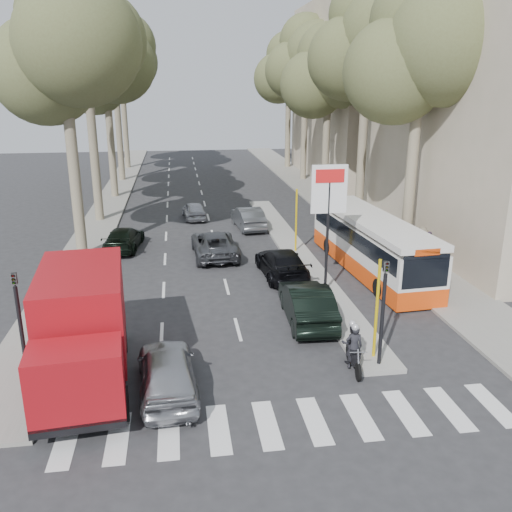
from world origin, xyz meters
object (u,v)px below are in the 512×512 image
(silver_hatchback, at_px, (167,371))
(dark_hatchback, at_px, (307,303))
(motorcycle, at_px, (353,346))
(city_bus, at_px, (371,243))
(red_truck, at_px, (82,328))

(silver_hatchback, xyz_separation_m, dark_hatchback, (5.23, 4.36, 0.04))
(silver_hatchback, relative_size, motorcycle, 2.21)
(silver_hatchback, bearing_deg, city_bus, -138.61)
(red_truck, xyz_separation_m, city_bus, (12.08, 8.62, -0.36))
(red_truck, bearing_deg, silver_hatchback, -27.89)
(silver_hatchback, height_order, motorcycle, motorcycle)
(dark_hatchback, distance_m, red_truck, 8.44)
(dark_hatchback, xyz_separation_m, motorcycle, (0.62, -3.66, -0.02))
(silver_hatchback, xyz_separation_m, city_bus, (9.63, 9.64, 0.72))
(red_truck, relative_size, motorcycle, 3.47)
(dark_hatchback, xyz_separation_m, red_truck, (-7.68, -3.34, 1.04))
(silver_hatchback, relative_size, red_truck, 0.64)
(dark_hatchback, height_order, city_bus, city_bus)
(city_bus, bearing_deg, silver_hatchback, -139.01)
(dark_hatchback, height_order, red_truck, red_truck)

